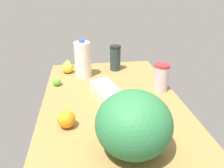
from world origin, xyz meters
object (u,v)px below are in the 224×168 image
object	(u,v)px
lemon_beside_bowl	(67,68)
shaker_bottle	(115,58)
lime_near_front	(57,81)
lime_by_jug	(68,64)
orange_loose	(66,119)
egg_carton	(108,94)
tumbler_cup	(161,77)
watermelon	(134,124)
milk_jug	(83,59)

from	to	relation	value
lemon_beside_bowl	shaker_bottle	bearing A→B (deg)	-87.95
lime_near_front	shaker_bottle	bearing A→B (deg)	-62.39
lime_by_jug	orange_loose	xyz separation A→B (cm)	(-74.53, -2.30, 1.15)
shaker_bottle	egg_carton	bearing A→B (deg)	165.69
tumbler_cup	watermelon	size ratio (longest dim) A/B	0.58
tumbler_cup	lemon_beside_bowl	bearing A→B (deg)	57.98
tumbler_cup	shaker_bottle	size ratio (longest dim) A/B	0.92
watermelon	orange_loose	xyz separation A→B (cm)	(18.69, 26.06, -8.44)
lime_near_front	lemon_beside_bowl	distance (cm)	20.72
milk_jug	lime_by_jug	distance (cm)	22.49
milk_jug	tumbler_cup	bearing A→B (deg)	-122.07
milk_jug	lime_by_jug	bearing A→B (deg)	33.05
egg_carton	watermelon	xyz separation A→B (cm)	(-41.50, -4.72, 9.16)
lime_near_front	lemon_beside_bowl	size ratio (longest dim) A/B	0.69
milk_jug	watermelon	xyz separation A→B (cm)	(-75.97, -17.13, 0.52)
egg_carton	lime_by_jug	distance (cm)	56.86
lime_near_front	milk_jug	bearing A→B (deg)	-53.03
milk_jug	egg_carton	world-z (taller)	milk_jug
orange_loose	lemon_beside_bowl	bearing A→B (deg)	2.14
watermelon	orange_loose	size ratio (longest dim) A/B	3.60
tumbler_cup	egg_carton	xyz separation A→B (cm)	(-6.23, 32.66, -5.05)
watermelon	shaker_bottle	size ratio (longest dim) A/B	1.59
egg_carton	shaker_bottle	world-z (taller)	shaker_bottle
orange_loose	watermelon	bearing A→B (deg)	-125.65
watermelon	lime_by_jug	world-z (taller)	watermelon
tumbler_cup	orange_loose	distance (cm)	61.46
milk_jug	lime_near_front	xyz separation A→B (cm)	(-12.84, 17.06, -9.26)
watermelon	lime_near_front	bearing A→B (deg)	28.44
shaker_bottle	lemon_beside_bowl	world-z (taller)	shaker_bottle
shaker_bottle	lime_near_front	bearing A→B (deg)	117.61
lime_by_jug	lemon_beside_bowl	size ratio (longest dim) A/B	0.74
orange_loose	lemon_beside_bowl	size ratio (longest dim) A/B	1.04
lemon_beside_bowl	watermelon	bearing A→B (deg)	-161.07
tumbler_cup	lime_near_front	distance (cm)	64.26
watermelon	shaker_bottle	distance (cm)	84.54
shaker_bottle	orange_loose	size ratio (longest dim) A/B	2.26
watermelon	tumbler_cup	bearing A→B (deg)	-30.34
watermelon	lemon_beside_bowl	world-z (taller)	watermelon
milk_jug	watermelon	size ratio (longest dim) A/B	0.88
tumbler_cup	lime_by_jug	distance (cm)	72.58
milk_jug	shaker_bottle	size ratio (longest dim) A/B	1.40
lime_by_jug	lemon_beside_bowl	distance (cm)	10.26
tumbler_cup	lime_near_front	bearing A→B (deg)	76.08
egg_carton	lemon_beside_bowl	world-z (taller)	lemon_beside_bowl
lime_by_jug	lemon_beside_bowl	bearing A→B (deg)	179.41
egg_carton	watermelon	distance (cm)	42.76
tumbler_cup	orange_loose	world-z (taller)	tumbler_cup
shaker_bottle	orange_loose	distance (cm)	73.23
milk_jug	lime_by_jug	xyz separation A→B (cm)	(17.25, 11.22, -9.07)
tumbler_cup	watermelon	world-z (taller)	watermelon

